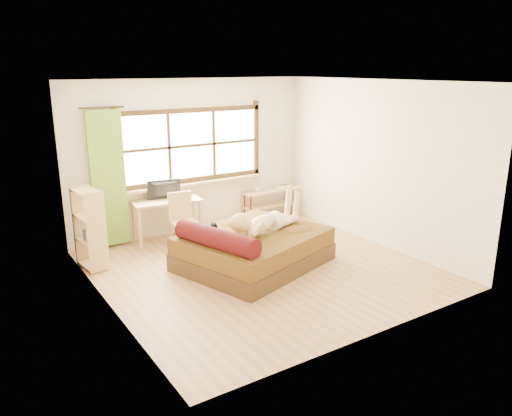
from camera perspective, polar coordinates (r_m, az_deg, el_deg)
floor at (r=7.45m, az=0.64°, el=-6.96°), size 4.50×4.50×0.00m
ceiling at (r=6.87m, az=0.71°, el=14.28°), size 4.50×4.50×0.00m
wall_back at (r=8.96m, az=-7.35°, el=5.85°), size 4.50×0.00×4.50m
wall_front at (r=5.37m, az=14.07°, el=-1.31°), size 4.50×0.00×4.50m
wall_left at (r=6.12m, az=-17.17°, el=0.56°), size 0.00×4.50×4.50m
wall_right at (r=8.47m, az=13.51°, el=4.95°), size 0.00×4.50×4.50m
window at (r=8.91m, az=-7.30°, el=6.83°), size 2.80×0.16×1.46m
curtain at (r=8.35m, az=-16.57°, el=3.17°), size 0.55×0.10×2.20m
bed at (r=7.47m, az=-0.49°, el=-4.63°), size 2.42×2.16×0.77m
woman at (r=7.37m, az=0.94°, el=-0.50°), size 1.48×0.81×0.61m
kitten at (r=7.13m, az=-5.56°, el=-2.69°), size 0.33×0.21×0.24m
desk at (r=8.60m, az=-10.17°, el=0.31°), size 1.20×0.67×0.71m
monitor at (r=8.58m, az=-10.39°, el=2.05°), size 0.58×0.15×0.33m
chair at (r=8.35m, az=-8.44°, el=-0.96°), size 0.45×0.45×0.90m
pipe_shelf at (r=9.79m, az=1.68°, el=1.23°), size 1.14×0.29×0.64m
cup at (r=9.57m, az=0.15°, el=2.15°), size 0.13×0.13×0.10m
book at (r=9.85m, az=2.59°, el=2.28°), size 0.17×0.23×0.02m
bookshelf at (r=7.68m, az=-18.47°, el=-2.25°), size 0.36×0.56×1.20m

